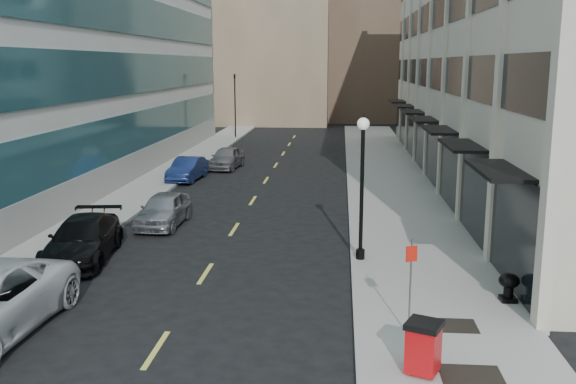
% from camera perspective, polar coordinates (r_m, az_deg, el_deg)
% --- Properties ---
extents(sidewalk_right, '(5.00, 80.00, 0.15)m').
position_cam_1_polar(sidewalk_right, '(33.61, 9.62, -0.85)').
color(sidewalk_right, '#9C998E').
rests_on(sidewalk_right, ground).
extents(sidewalk_left, '(3.00, 80.00, 0.15)m').
position_cam_1_polar(sidewalk_left, '(35.26, -13.67, -0.44)').
color(sidewalk_left, '#9C998E').
rests_on(sidewalk_left, ground).
extents(building_right, '(15.30, 46.50, 18.25)m').
position_cam_1_polar(building_right, '(41.66, 22.61, 13.14)').
color(building_right, '#BAAD9D').
rests_on(building_right, ground).
extents(building_left, '(16.14, 46.00, 20.00)m').
position_cam_1_polar(building_left, '(44.81, -23.29, 14.18)').
color(building_left, silver).
rests_on(building_left, ground).
extents(skyline_tan_near, '(14.00, 18.00, 28.00)m').
position_cam_1_polar(skyline_tan_near, '(81.49, -1.39, 16.23)').
color(skyline_tan_near, '#8D765C').
rests_on(skyline_tan_near, ground).
extents(skyline_tan_far, '(12.00, 14.00, 22.00)m').
position_cam_1_polar(skyline_tan_far, '(92.70, -7.05, 13.70)').
color(skyline_tan_far, '#8D765C').
rests_on(skyline_tan_far, ground).
extents(skyline_stone, '(10.00, 14.00, 20.00)m').
position_cam_1_polar(skyline_stone, '(79.93, 14.78, 13.09)').
color(skyline_stone, '#BAAD9D').
rests_on(skyline_stone, ground).
extents(grate_mid, '(1.40, 1.00, 0.01)m').
position_cam_1_polar(grate_mid, '(15.69, 15.96, -15.35)').
color(grate_mid, black).
rests_on(grate_mid, sidewalk_right).
extents(grate_far, '(1.40, 1.00, 0.01)m').
position_cam_1_polar(grate_far, '(18.19, 14.25, -11.42)').
color(grate_far, black).
rests_on(grate_far, sidewalk_right).
extents(road_centerline, '(0.15, 68.20, 0.01)m').
position_cam_1_polar(road_centerline, '(30.91, -3.90, -1.91)').
color(road_centerline, '#D8CC4C').
rests_on(road_centerline, ground).
extents(traffic_signal, '(0.66, 0.66, 6.98)m').
position_cam_1_polar(traffic_signal, '(61.58, -4.77, 10.05)').
color(traffic_signal, black).
rests_on(traffic_signal, ground).
extents(car_black_pickup, '(2.78, 5.51, 1.53)m').
position_cam_1_polar(car_black_pickup, '(24.70, -17.77, -4.03)').
color(car_black_pickup, black).
rests_on(car_black_pickup, ground).
extents(car_silver_sedan, '(1.83, 4.37, 1.48)m').
position_cam_1_polar(car_silver_sedan, '(28.93, -10.97, -1.53)').
color(car_silver_sedan, gray).
rests_on(car_silver_sedan, ground).
extents(car_blue_sedan, '(1.84, 4.39, 1.41)m').
position_cam_1_polar(car_blue_sedan, '(39.89, -8.93, 2.02)').
color(car_blue_sedan, navy).
rests_on(car_blue_sedan, ground).
extents(car_grey_sedan, '(2.20, 4.55, 1.50)m').
position_cam_1_polar(car_grey_sedan, '(44.10, -5.48, 3.05)').
color(car_grey_sedan, slate).
rests_on(car_grey_sedan, ground).
extents(trash_bin, '(1.00, 1.00, 1.24)m').
position_cam_1_polar(trash_bin, '(15.24, 11.94, -13.22)').
color(trash_bin, '#AA0B0E').
rests_on(trash_bin, sidewalk_right).
extents(lamppost, '(0.43, 0.43, 5.22)m').
position_cam_1_polar(lamppost, '(22.76, 6.60, 1.48)').
color(lamppost, black).
rests_on(lamppost, sidewalk_right).
extents(sign_post, '(0.29, 0.13, 2.59)m').
position_cam_1_polar(sign_post, '(16.77, 10.86, -7.24)').
color(sign_post, slate).
rests_on(sign_post, sidewalk_right).
extents(urn_planter, '(0.61, 0.61, 0.85)m').
position_cam_1_polar(urn_planter, '(20.25, 19.04, -7.78)').
color(urn_planter, black).
rests_on(urn_planter, sidewalk_right).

